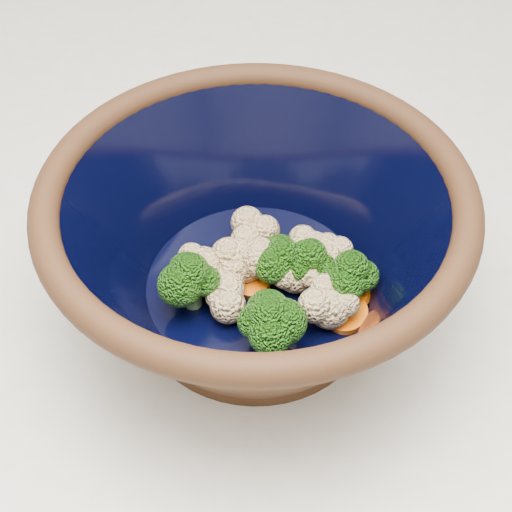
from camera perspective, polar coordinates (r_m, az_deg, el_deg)
mixing_bowl at (r=0.52m, az=0.00°, el=0.96°), size 0.37×0.37×0.13m
vegetable_pile at (r=0.52m, az=1.70°, el=-1.47°), size 0.16×0.13×0.05m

